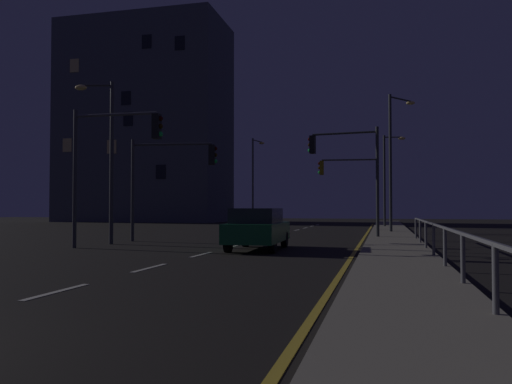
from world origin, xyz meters
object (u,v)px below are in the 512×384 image
car (258,228)px  street_lamp_corner (254,173)px  street_lamp_across_street (394,150)px  traffic_light_mid_left (350,177)px  traffic_light_mid_right (347,160)px  street_lamp_mid_block (388,172)px  traffic_light_far_right (171,169)px  building_distant (146,123)px  traffic_light_near_left (112,150)px  street_lamp_far_end (106,147)px

car → street_lamp_corner: 30.56m
car → street_lamp_across_street: bearing=69.5°
car → traffic_light_mid_left: (2.48, 16.17, 2.80)m
car → traffic_light_mid_right: bearing=70.6°
car → street_lamp_mid_block: bearing=78.0°
traffic_light_far_right → building_distant: building_distant is taller
traffic_light_mid_right → street_lamp_across_street: bearing=68.1°
traffic_light_far_right → building_distant: 38.20m
car → traffic_light_far_right: 6.84m
traffic_light_mid_right → street_lamp_across_street: size_ratio=0.66×
traffic_light_near_left → traffic_light_mid_right: (8.48, 8.81, 0.19)m
traffic_light_far_right → street_lamp_mid_block: (10.08, 19.73, 1.02)m
street_lamp_corner → traffic_light_near_left: bearing=-86.7°
traffic_light_mid_left → building_distant: (-24.88, 20.63, 7.96)m
street_lamp_corner → street_lamp_far_end: bearing=-89.5°
car → street_lamp_far_end: size_ratio=0.63×
car → traffic_light_near_left: bearing=-172.0°
street_lamp_across_street → building_distant: 36.33m
street_lamp_far_end → street_lamp_corner: size_ratio=0.86×
traffic_light_mid_right → street_lamp_mid_block: street_lamp_mid_block is taller
car → building_distant: (-22.40, 36.80, 10.75)m
car → traffic_light_near_left: 6.48m
street_lamp_across_street → traffic_light_near_left: bearing=-126.2°
traffic_light_far_right → street_lamp_across_street: size_ratio=0.57×
street_lamp_mid_block → car: bearing=-102.0°
car → traffic_light_far_right: bearing=143.9°
traffic_light_mid_right → street_lamp_across_street: (2.47, 6.15, 1.15)m
car → street_lamp_across_street: (5.29, 14.16, 4.37)m
car → traffic_light_mid_right: (2.82, 8.01, 3.22)m
traffic_light_mid_right → building_distant: (-25.22, 28.79, 7.54)m
car → street_lamp_across_street: size_ratio=0.53×
car → street_lamp_corner: bearing=104.2°
traffic_light_mid_left → street_lamp_mid_block: size_ratio=0.68×
street_lamp_far_end → traffic_light_mid_right: bearing=33.6°
traffic_light_near_left → traffic_light_mid_right: size_ratio=0.99×
street_lamp_far_end → street_lamp_mid_block: size_ratio=0.99×
street_lamp_mid_block → building_distant: building_distant is taller
traffic_light_mid_left → street_lamp_far_end: size_ratio=0.69×
car → building_distant: size_ratio=0.19×
traffic_light_mid_right → street_lamp_corner: 23.69m
traffic_light_mid_left → building_distant: bearing=140.3°
building_distant → car: bearing=-58.7°
car → street_lamp_corner: size_ratio=0.54×
street_lamp_mid_block → building_distant: (-27.37, 13.34, 7.12)m
street_lamp_across_street → building_distant: bearing=140.7°
traffic_light_near_left → building_distant: building_distant is taller
traffic_light_mid_left → traffic_light_mid_right: (0.34, -8.16, 0.42)m
traffic_light_mid_left → traffic_light_far_right: traffic_light_mid_left is taller
traffic_light_near_left → traffic_light_mid_right: traffic_light_mid_right is taller
traffic_light_mid_left → traffic_light_near_left: bearing=-115.7°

